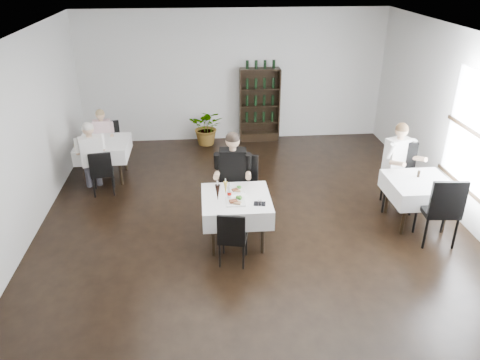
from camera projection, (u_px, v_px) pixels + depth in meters
name	position (u px, v px, depth m)	size (l,w,h in m)	color
room_shell	(257.00, 152.00, 6.72)	(9.00, 9.00, 9.00)	black
wine_shelf	(260.00, 106.00, 10.91)	(0.90, 0.28, 1.75)	black
main_table	(236.00, 206.00, 7.08)	(1.03, 1.03, 0.77)	black
left_table	(104.00, 149.00, 9.13)	(0.98, 0.98, 0.77)	black
right_table	(419.00, 189.00, 7.59)	(0.98, 0.98, 0.77)	black
potted_tree	(207.00, 127.00, 10.85)	(0.77, 0.67, 0.86)	#24501B
main_chair_far	(241.00, 184.00, 7.71)	(0.64, 0.64, 1.12)	black
main_chair_near	(232.00, 235.00, 6.59)	(0.47, 0.47, 0.86)	black
left_chair_far	(111.00, 140.00, 9.83)	(0.52, 0.52, 0.90)	black
left_chair_near	(102.00, 170.00, 8.54)	(0.45, 0.45, 0.87)	black
right_chair_far	(399.00, 171.00, 8.10)	(0.66, 0.66, 1.15)	black
right_chair_near	(442.00, 207.00, 6.99)	(0.57, 0.57, 1.14)	black
diner_main	(233.00, 172.00, 7.49)	(0.61, 0.63, 1.56)	#3B3A41
diner_left_far	(103.00, 135.00, 9.53)	(0.50, 0.51, 1.25)	#3B3A41
diner_left_near	(91.00, 152.00, 8.49)	(0.60, 0.64, 1.40)	#3B3A41
diner_right_far	(400.00, 159.00, 8.06)	(0.65, 0.69, 1.50)	#3B3A41
plate_far	(237.00, 190.00, 7.20)	(0.26, 0.26, 0.07)	white
plate_near	(236.00, 201.00, 6.86)	(0.28, 0.28, 0.09)	white
pilsner_dark	(218.00, 193.00, 6.86)	(0.08, 0.08, 0.33)	black
pilsner_lager	(226.00, 188.00, 7.05)	(0.06, 0.06, 0.26)	gold
coke_bottle	(229.00, 192.00, 6.93)	(0.07, 0.07, 0.26)	silver
napkin_cutlery	(260.00, 204.00, 6.82)	(0.19, 0.19, 0.02)	black
pepper_mill	(419.00, 174.00, 7.62)	(0.05, 0.05, 0.11)	black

